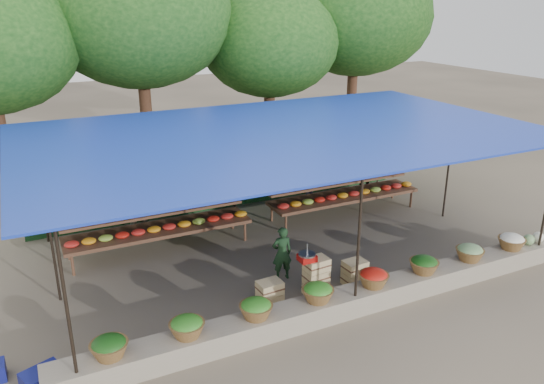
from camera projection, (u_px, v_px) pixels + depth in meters
name	position (u px, v px, depth m)	size (l,w,h in m)	color
ground	(283.00, 251.00, 12.17)	(60.00, 60.00, 0.00)	brown
stone_curb	(350.00, 301.00, 9.77)	(10.60, 0.55, 0.40)	gray
stall_canopy	(282.00, 137.00, 11.30)	(10.80, 6.60, 2.82)	black
produce_baskets	(346.00, 285.00, 9.61)	(8.98, 0.58, 0.34)	brown
netting_backdrop	(230.00, 163.00, 14.40)	(10.60, 0.06, 2.50)	#17401B
tree_row	(207.00, 26.00, 15.91)	(16.51, 5.50, 7.12)	#3B2315
fruit_table_left	(159.00, 225.00, 12.08)	(4.21, 0.95, 0.93)	#4F321F
fruit_table_right	(343.00, 192.00, 14.13)	(4.21, 0.95, 0.93)	#4F321F
crate_counter	(315.00, 280.00, 10.29)	(2.37, 0.37, 0.77)	tan
weighing_scale	(307.00, 257.00, 10.03)	(0.33, 0.33, 0.36)	#AA100D
vendor_seated	(282.00, 253.00, 10.79)	(0.42, 0.28, 1.15)	#18341B
customer_left	(141.00, 207.00, 12.64)	(0.76, 0.60, 1.57)	slate
customer_mid	(311.00, 178.00, 14.73)	(0.98, 0.56, 1.52)	slate
customer_right	(365.00, 169.00, 15.49)	(0.90, 0.37, 1.53)	slate
blue_crate_front	(43.00, 380.00, 7.79)	(0.55, 0.40, 0.33)	navy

